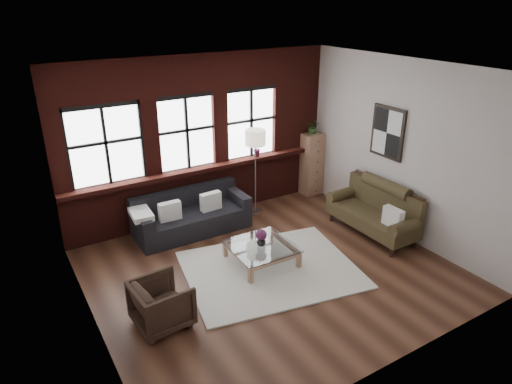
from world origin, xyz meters
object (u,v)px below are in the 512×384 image
armchair (162,304)px  floor_lamp (255,169)px  vintage_settee (372,210)px  dark_sofa (192,213)px  drawer_chest (311,164)px  vase (261,241)px  coffee_table (261,254)px

armchair → floor_lamp: size_ratio=0.38×
vintage_settee → armchair: bearing=-174.3°
dark_sofa → drawer_chest: (3.05, 0.34, 0.30)m
armchair → vase: 2.06m
vintage_settee → armchair: size_ratio=2.52×
drawer_chest → floor_lamp: (-1.59, -0.23, 0.26)m
vase → floor_lamp: (0.95, 1.75, 0.54)m
drawer_chest → floor_lamp: 1.62m
vintage_settee → floor_lamp: bearing=124.9°
dark_sofa → coffee_table: dark_sofa is taller
coffee_table → vase: vase is taller
floor_lamp → coffee_table: bearing=-118.5°
vintage_settee → armchair: 4.29m
armchair → coffee_table: (1.96, 0.62, -0.17)m
dark_sofa → drawer_chest: drawer_chest is taller
vintage_settee → coffee_table: (-2.30, 0.20, -0.33)m
coffee_table → drawer_chest: bearing=37.9°
coffee_table → floor_lamp: (0.95, 1.75, 0.79)m
floor_lamp → drawer_chest: bearing=8.1°
floor_lamp → vase: bearing=-118.5°
vintage_settee → drawer_chest: drawer_chest is taller
vintage_settee → drawer_chest: size_ratio=1.33×
vase → armchair: bearing=-162.5°
dark_sofa → vase: (0.52, -1.64, 0.03)m
vintage_settee → coffee_table: bearing=175.1°
vintage_settee → floor_lamp: (-1.36, 1.94, 0.46)m
dark_sofa → drawer_chest: bearing=6.3°
dark_sofa → coffee_table: 1.73m
coffee_table → drawer_chest: size_ratio=0.74×
coffee_table → vase: (-0.00, 0.00, 0.25)m
vintage_settee → vase: 2.31m
vase → drawer_chest: 3.22m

